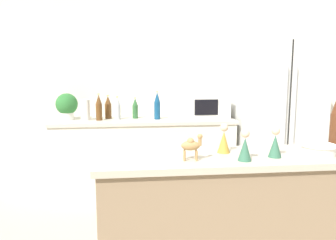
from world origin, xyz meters
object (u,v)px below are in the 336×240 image
at_px(camel_figurine, 191,145).
at_px(wise_man_figurine_purple, 245,147).
at_px(wise_man_figurine_crimson, 224,140).
at_px(refrigerator, 274,118).
at_px(back_bottle_2, 135,108).
at_px(wise_man_figurine_blue, 275,144).
at_px(microwave, 206,106).
at_px(back_bottle_3, 117,109).
at_px(back_bottle_1, 157,106).
at_px(fruit_bowl, 319,149).
at_px(back_bottle_0, 108,107).
at_px(paper_towel_roll, 85,110).
at_px(potted_plant, 67,105).
at_px(back_bottle_4, 99,108).

height_order(camel_figurine, wise_man_figurine_purple, wise_man_figurine_purple).
xyz_separation_m(camel_figurine, wise_man_figurine_crimson, (0.22, 0.14, -0.01)).
xyz_separation_m(refrigerator, wise_man_figurine_purple, (-1.07, -2.00, 0.15)).
relative_size(back_bottle_2, camel_figurine, 1.67).
bearing_deg(wise_man_figurine_blue, microwave, 87.61).
distance_m(microwave, back_bottle_3, 1.03).
bearing_deg(back_bottle_1, fruit_bowl, -68.51).
height_order(refrigerator, back_bottle_3, refrigerator).
height_order(back_bottle_0, wise_man_figurine_blue, back_bottle_0).
bearing_deg(paper_towel_roll, microwave, 2.51).
bearing_deg(camel_figurine, microwave, 74.86).
xyz_separation_m(refrigerator, wise_man_figurine_blue, (-0.88, -1.94, 0.15)).
distance_m(refrigerator, back_bottle_2, 1.63).
bearing_deg(wise_man_figurine_blue, paper_towel_roll, 123.17).
xyz_separation_m(refrigerator, back_bottle_1, (-1.37, 0.02, 0.16)).
relative_size(back_bottle_1, camel_figurine, 2.20).
distance_m(potted_plant, microwave, 1.58).
distance_m(refrigerator, wise_man_figurine_blue, 2.14).
xyz_separation_m(microwave, back_bottle_3, (-1.03, -0.05, -0.02)).
bearing_deg(paper_towel_roll, potted_plant, 167.28).
relative_size(back_bottle_4, fruit_bowl, 1.50).
xyz_separation_m(refrigerator, back_bottle_3, (-1.82, 0.05, 0.13)).
distance_m(paper_towel_roll, fruit_bowl, 2.51).
bearing_deg(paper_towel_roll, wise_man_figurine_purple, -61.48).
relative_size(refrigerator, fruit_bowl, 9.25).
bearing_deg(refrigerator, paper_towel_roll, 179.04).
distance_m(refrigerator, camel_figurine, 2.38).
bearing_deg(camel_figurine, back_bottle_0, 105.45).
bearing_deg(back_bottle_3, fruit_bowl, -58.46).
relative_size(back_bottle_1, back_bottle_3, 1.22).
bearing_deg(wise_man_figurine_crimson, back_bottle_0, 112.15).
relative_size(paper_towel_roll, wise_man_figurine_blue, 1.34).
relative_size(fruit_bowl, wise_man_figurine_blue, 1.15).
height_order(back_bottle_0, back_bottle_4, back_bottle_4).
relative_size(microwave, back_bottle_4, 1.63).
height_order(refrigerator, fruit_bowl, refrigerator).
relative_size(back_bottle_2, wise_man_figurine_crimson, 1.39).
distance_m(back_bottle_1, camel_figurine, 1.98).
height_order(paper_towel_roll, back_bottle_4, back_bottle_4).
height_order(microwave, fruit_bowl, microwave).
xyz_separation_m(back_bottle_2, back_bottle_4, (-0.40, -0.11, 0.03)).
bearing_deg(back_bottle_2, back_bottle_4, -164.64).
distance_m(back_bottle_1, fruit_bowl, 2.09).
relative_size(back_bottle_0, wise_man_figurine_purple, 1.56).
bearing_deg(back_bottle_4, wise_man_figurine_purple, -64.62).
relative_size(back_bottle_1, wise_man_figurine_crimson, 1.83).
bearing_deg(potted_plant, back_bottle_2, 2.75).
xyz_separation_m(back_bottle_3, camel_figurine, (0.47, -2.01, 0.03)).
height_order(back_bottle_3, camel_figurine, back_bottle_3).
bearing_deg(paper_towel_roll, back_bottle_1, -1.12).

